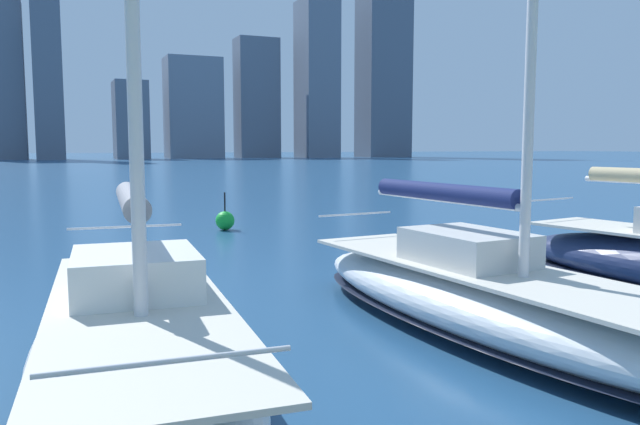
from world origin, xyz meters
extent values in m
cube|color=slate|center=(-82.48, -155.25, 27.04)|extent=(12.95, 10.34, 54.08)
cube|color=slate|center=(-61.90, -154.34, 20.63)|extent=(9.14, 11.02, 41.26)
cube|color=slate|center=(-47.11, -160.52, 15.67)|extent=(10.91, 7.63, 31.34)
cube|color=slate|center=(-29.73, -158.73, 12.58)|extent=(13.63, 9.65, 25.16)
cube|color=slate|center=(-14.02, -155.85, 9.22)|extent=(7.64, 10.29, 18.45)
cube|color=slate|center=(3.80, -154.39, 22.59)|extent=(6.07, 9.89, 45.18)
cube|color=slate|center=(13.76, -158.40, 17.79)|extent=(10.11, 7.76, 35.58)
cylinder|color=silver|center=(-7.73, -11.18, 1.78)|extent=(1.71, 0.33, 0.04)
ellipsoid|color=silver|center=(-2.90, -7.37, 0.52)|extent=(3.26, 9.53, 1.05)
ellipsoid|color=black|center=(-2.90, -7.37, 0.24)|extent=(3.28, 9.58, 0.10)
cube|color=beige|center=(-2.90, -7.37, 1.08)|extent=(2.72, 8.38, 0.06)
cube|color=silver|center=(-2.85, -7.93, 1.38)|extent=(1.65, 2.18, 0.55)
cylinder|color=silver|center=(-2.79, -8.63, 2.16)|extent=(0.46, 3.92, 0.12)
cylinder|color=navy|center=(-2.79, -8.63, 2.28)|extent=(0.63, 3.63, 0.32)
cylinder|color=silver|center=(-2.53, -11.57, 1.60)|extent=(1.84, 0.20, 0.04)
ellipsoid|color=white|center=(2.69, -6.98, 0.57)|extent=(3.07, 8.12, 1.14)
ellipsoid|color=black|center=(2.69, -6.98, 0.26)|extent=(3.09, 8.16, 0.10)
cube|color=beige|center=(2.69, -6.98, 1.17)|extent=(2.55, 7.13, 0.06)
cube|color=silver|center=(2.66, -7.45, 1.47)|extent=(1.64, 1.85, 0.55)
cylinder|color=silver|center=(2.62, -8.05, 2.25)|extent=(0.34, 3.35, 0.12)
cylinder|color=gray|center=(2.62, -8.05, 2.37)|extent=(0.52, 3.09, 0.32)
cylinder|color=silver|center=(2.93, -3.32, 1.69)|extent=(1.66, 0.15, 0.04)
cylinder|color=silver|center=(2.46, -10.55, 1.69)|extent=(1.91, 0.17, 0.04)
sphere|color=green|center=(-2.19, -21.70, 0.35)|extent=(0.70, 0.70, 0.70)
cylinder|color=black|center=(-2.19, -21.70, 1.05)|extent=(0.06, 0.06, 0.70)
camera|label=1|loc=(3.58, 0.71, 3.09)|focal=35.00mm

